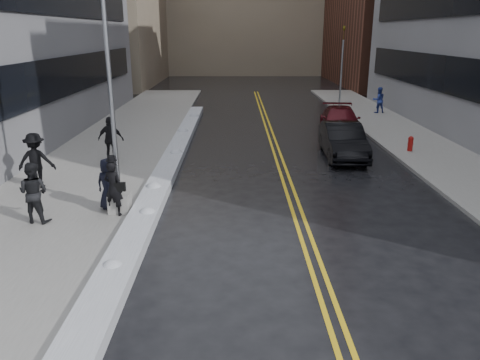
{
  "coord_description": "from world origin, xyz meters",
  "views": [
    {
      "loc": [
        0.45,
        -12.21,
        5.73
      ],
      "look_at": [
        0.59,
        1.72,
        1.3
      ],
      "focal_mm": 35.0,
      "sensor_mm": 36.0,
      "label": 1
    }
  ],
  "objects_px": {
    "car_black": "(343,141)",
    "traffic_signal": "(342,64)",
    "pedestrian_fedora": "(114,188)",
    "pedestrian_b": "(34,192)",
    "lamppost": "(115,140)",
    "car_maroon": "(340,121)",
    "fire_hydrant": "(411,143)",
    "pedestrian_d": "(111,139)",
    "pedestrian_c": "(109,184)",
    "pedestrian_e": "(36,161)",
    "pedestrian_east": "(379,100)"
  },
  "relations": [
    {
      "from": "lamppost",
      "to": "traffic_signal",
      "type": "bearing_deg",
      "value": 61.79
    },
    {
      "from": "pedestrian_fedora",
      "to": "pedestrian_d",
      "type": "relative_size",
      "value": 0.88
    },
    {
      "from": "traffic_signal",
      "to": "pedestrian_b",
      "type": "xyz_separation_m",
      "value": [
        -14.16,
        -22.81,
        -2.31
      ]
    },
    {
      "from": "pedestrian_b",
      "to": "car_maroon",
      "type": "relative_size",
      "value": 0.36
    },
    {
      "from": "fire_hydrant",
      "to": "pedestrian_e",
      "type": "distance_m",
      "value": 16.86
    },
    {
      "from": "car_maroon",
      "to": "pedestrian_e",
      "type": "bearing_deg",
      "value": -136.22
    },
    {
      "from": "pedestrian_c",
      "to": "car_maroon",
      "type": "xyz_separation_m",
      "value": [
        10.24,
        12.5,
        -0.25
      ]
    },
    {
      "from": "fire_hydrant",
      "to": "pedestrian_east",
      "type": "relative_size",
      "value": 0.4
    },
    {
      "from": "pedestrian_b",
      "to": "lamppost",
      "type": "bearing_deg",
      "value": -151.05
    },
    {
      "from": "lamppost",
      "to": "pedestrian_b",
      "type": "relative_size",
      "value": 4.04
    },
    {
      "from": "traffic_signal",
      "to": "pedestrian_c",
      "type": "height_order",
      "value": "traffic_signal"
    },
    {
      "from": "fire_hydrant",
      "to": "pedestrian_e",
      "type": "bearing_deg",
      "value": -161.12
    },
    {
      "from": "pedestrian_c",
      "to": "pedestrian_east",
      "type": "height_order",
      "value": "pedestrian_east"
    },
    {
      "from": "car_black",
      "to": "car_maroon",
      "type": "bearing_deg",
      "value": 81.2
    },
    {
      "from": "pedestrian_fedora",
      "to": "traffic_signal",
      "type": "bearing_deg",
      "value": -97.57
    },
    {
      "from": "traffic_signal",
      "to": "car_black",
      "type": "bearing_deg",
      "value": -101.47
    },
    {
      "from": "pedestrian_d",
      "to": "pedestrian_fedora",
      "type": "bearing_deg",
      "value": 113.05
    },
    {
      "from": "lamppost",
      "to": "pedestrian_e",
      "type": "relative_size",
      "value": 3.69
    },
    {
      "from": "fire_hydrant",
      "to": "pedestrian_e",
      "type": "xyz_separation_m",
      "value": [
        -15.94,
        -5.45,
        0.63
      ]
    },
    {
      "from": "pedestrian_d",
      "to": "pedestrian_east",
      "type": "xyz_separation_m",
      "value": [
        15.8,
        13.05,
        -0.1
      ]
    },
    {
      "from": "pedestrian_b",
      "to": "pedestrian_d",
      "type": "height_order",
      "value": "pedestrian_d"
    },
    {
      "from": "car_maroon",
      "to": "lamppost",
      "type": "bearing_deg",
      "value": -121.01
    },
    {
      "from": "pedestrian_c",
      "to": "pedestrian_e",
      "type": "height_order",
      "value": "pedestrian_e"
    },
    {
      "from": "fire_hydrant",
      "to": "car_maroon",
      "type": "xyz_separation_m",
      "value": [
        -2.44,
        4.74,
        0.22
      ]
    },
    {
      "from": "car_black",
      "to": "traffic_signal",
      "type": "bearing_deg",
      "value": 80.6
    },
    {
      "from": "lamppost",
      "to": "car_maroon",
      "type": "bearing_deg",
      "value": 52.26
    },
    {
      "from": "fire_hydrant",
      "to": "pedestrian_d",
      "type": "distance_m",
      "value": 14.23
    },
    {
      "from": "pedestrian_fedora",
      "to": "pedestrian_e",
      "type": "relative_size",
      "value": 0.86
    },
    {
      "from": "pedestrian_b",
      "to": "pedestrian_d",
      "type": "xyz_separation_m",
      "value": [
        0.56,
        7.04,
        0.06
      ]
    },
    {
      "from": "pedestrian_c",
      "to": "car_maroon",
      "type": "distance_m",
      "value": 16.16
    },
    {
      "from": "car_maroon",
      "to": "pedestrian_fedora",
      "type": "bearing_deg",
      "value": -120.7
    },
    {
      "from": "pedestrian_e",
      "to": "pedestrian_fedora",
      "type": "bearing_deg",
      "value": 135.95
    },
    {
      "from": "lamppost",
      "to": "car_black",
      "type": "relative_size",
      "value": 1.56
    },
    {
      "from": "traffic_signal",
      "to": "pedestrian_fedora",
      "type": "relative_size",
      "value": 3.37
    },
    {
      "from": "fire_hydrant",
      "to": "pedestrian_c",
      "type": "bearing_deg",
      "value": -148.53
    },
    {
      "from": "lamppost",
      "to": "fire_hydrant",
      "type": "distance_m",
      "value": 14.81
    },
    {
      "from": "pedestrian_b",
      "to": "pedestrian_east",
      "type": "bearing_deg",
      "value": -119.16
    },
    {
      "from": "lamppost",
      "to": "pedestrian_b",
      "type": "height_order",
      "value": "lamppost"
    },
    {
      "from": "pedestrian_fedora",
      "to": "car_maroon",
      "type": "relative_size",
      "value": 0.34
    },
    {
      "from": "pedestrian_c",
      "to": "traffic_signal",
      "type": "bearing_deg",
      "value": -104.99
    },
    {
      "from": "pedestrian_fedora",
      "to": "pedestrian_d",
      "type": "bearing_deg",
      "value": -54.62
    },
    {
      "from": "pedestrian_e",
      "to": "pedestrian_east",
      "type": "xyz_separation_m",
      "value": [
        17.64,
        16.72,
        -0.12
      ]
    },
    {
      "from": "pedestrian_c",
      "to": "pedestrian_e",
      "type": "relative_size",
      "value": 0.84
    },
    {
      "from": "traffic_signal",
      "to": "car_black",
      "type": "relative_size",
      "value": 1.23
    },
    {
      "from": "lamppost",
      "to": "pedestrian_b",
      "type": "distance_m",
      "value": 2.89
    },
    {
      "from": "fire_hydrant",
      "to": "pedestrian_fedora",
      "type": "height_order",
      "value": "pedestrian_fedora"
    },
    {
      "from": "pedestrian_fedora",
      "to": "pedestrian_b",
      "type": "relative_size",
      "value": 0.94
    },
    {
      "from": "fire_hydrant",
      "to": "pedestrian_d",
      "type": "xyz_separation_m",
      "value": [
        -14.11,
        -1.77,
        0.61
      ]
    },
    {
      "from": "pedestrian_d",
      "to": "pedestrian_east",
      "type": "bearing_deg",
      "value": -132.24
    },
    {
      "from": "traffic_signal",
      "to": "car_black",
      "type": "distance_m",
      "value": 15.17
    }
  ]
}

